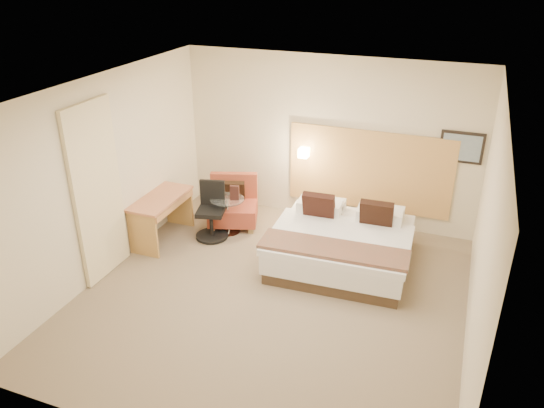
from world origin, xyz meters
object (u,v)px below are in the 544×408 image
at_px(side_table, 228,214).
at_px(desk, 162,207).
at_px(desk_chair, 212,215).
at_px(lounge_chair, 233,206).
at_px(bed, 342,243).

bearing_deg(side_table, desk, -146.92).
bearing_deg(desk_chair, desk, -151.92).
xyz_separation_m(lounge_chair, side_table, (0.05, -0.32, 0.01)).
relative_size(bed, side_table, 3.04).
xyz_separation_m(lounge_chair, desk_chair, (-0.13, -0.52, 0.05)).
bearing_deg(lounge_chair, desk_chair, -104.08).
distance_m(bed, desk_chair, 2.09).
xyz_separation_m(bed, side_table, (-1.91, 0.22, 0.03)).
relative_size(bed, lounge_chair, 2.12).
bearing_deg(desk, side_table, 33.08).
relative_size(bed, desk_chair, 2.24).
bearing_deg(side_table, lounge_chair, 99.66).
xyz_separation_m(desk, desk_chair, (0.65, 0.35, -0.19)).
bearing_deg(lounge_chair, side_table, -80.34).
xyz_separation_m(lounge_chair, desk, (-0.78, -0.87, 0.24)).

